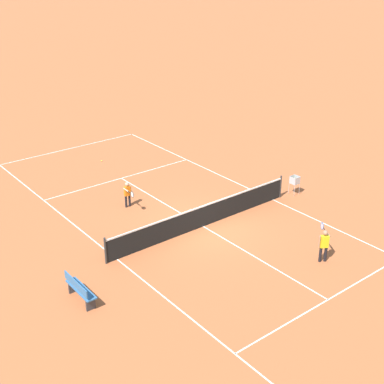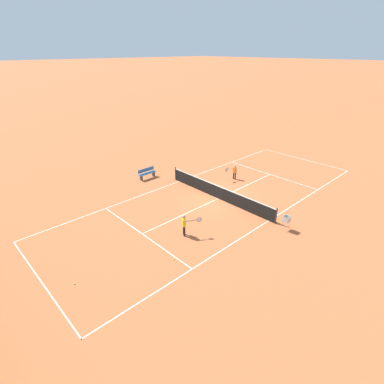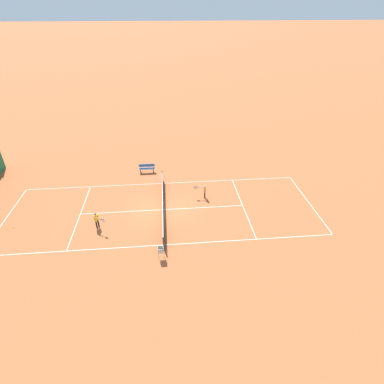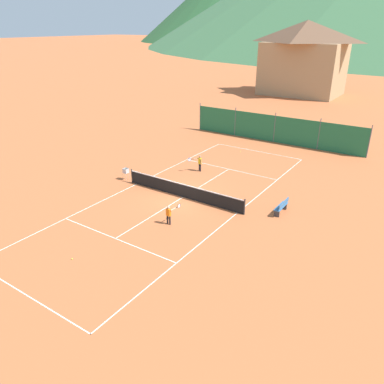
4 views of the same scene
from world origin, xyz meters
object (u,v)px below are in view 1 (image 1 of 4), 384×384
tennis_net (203,216)px  courtside_bench (80,289)px  player_far_service (128,193)px  tennis_ball_alley_left (102,161)px  ball_hopper (295,181)px  player_near_baseline (324,243)px

tennis_net → courtside_bench: tennis_net is taller
player_far_service → tennis_ball_alley_left: 5.92m
ball_hopper → tennis_ball_alley_left: bearing=-61.8°
tennis_net → ball_hopper: size_ratio=10.31×
tennis_ball_alley_left → ball_hopper: bearing=118.2°
courtside_bench → player_far_service: bearing=-135.0°
tennis_net → player_far_service: size_ratio=7.85×
player_near_baseline → tennis_net: bearing=-69.7°
player_near_baseline → tennis_ball_alley_left: 13.84m
tennis_net → player_near_baseline: player_near_baseline is taller
player_far_service → player_near_baseline: 8.76m
player_far_service → player_near_baseline: bearing=111.4°
player_far_service → tennis_ball_alley_left: player_far_service is taller
tennis_ball_alley_left → courtside_bench: courtside_bench is taller
player_far_service → player_near_baseline: player_near_baseline is taller
tennis_ball_alley_left → ball_hopper: 10.45m
player_far_service → ball_hopper: bearing=151.9°
ball_hopper → player_far_service: bearing=-28.1°
ball_hopper → courtside_bench: bearing=6.4°
tennis_net → courtside_bench: (6.34, 1.47, -0.05)m
tennis_net → tennis_ball_alley_left: bearing=-92.4°
ball_hopper → courtside_bench: size_ratio=0.59×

